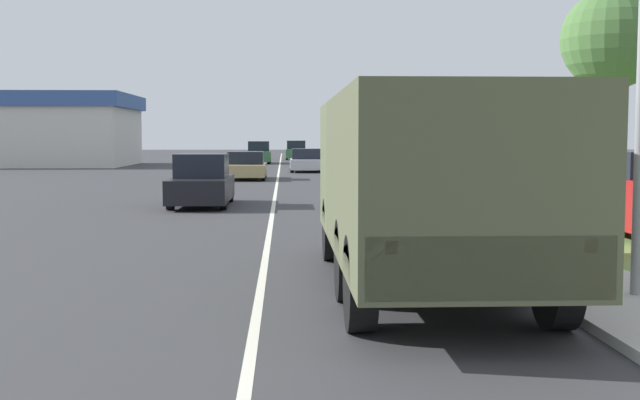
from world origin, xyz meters
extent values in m
plane|color=#38383A|center=(0.00, 40.00, 0.00)|extent=(180.00, 180.00, 0.00)
cube|color=silver|center=(0.00, 40.00, 0.00)|extent=(0.12, 120.00, 0.00)
cube|color=beige|center=(4.50, 40.00, 0.06)|extent=(1.80, 120.00, 0.12)
cube|color=#6B9347|center=(8.90, 40.00, 0.01)|extent=(7.00, 120.00, 0.02)
cube|color=#545B3D|center=(2.22, 13.26, 1.59)|extent=(2.44, 2.11, 2.08)
cube|color=#4C5138|center=(2.22, 9.49, 1.59)|extent=(2.44, 5.42, 2.09)
cube|color=#545B3D|center=(2.22, 6.83, 0.90)|extent=(2.32, 0.10, 0.60)
cube|color=red|center=(1.30, 6.81, 1.10)|extent=(0.12, 0.06, 0.12)
cube|color=red|center=(3.13, 6.81, 1.10)|extent=(0.12, 0.06, 0.12)
cylinder|color=black|center=(1.14, 13.15, 0.53)|extent=(0.30, 1.05, 1.05)
cylinder|color=black|center=(3.29, 13.15, 0.53)|extent=(0.30, 1.05, 1.05)
cylinder|color=black|center=(1.14, 8.14, 0.53)|extent=(0.30, 1.05, 1.05)
cylinder|color=black|center=(3.29, 8.14, 0.53)|extent=(0.30, 1.05, 1.05)
cylinder|color=black|center=(1.14, 9.77, 0.53)|extent=(0.30, 1.05, 1.05)
cylinder|color=black|center=(3.29, 9.77, 0.53)|extent=(0.30, 1.05, 1.05)
cube|color=black|center=(-2.18, 24.07, 0.52)|extent=(1.71, 4.35, 0.70)
cube|color=black|center=(-2.18, 24.15, 1.23)|extent=(1.51, 1.96, 0.71)
cylinder|color=black|center=(-2.93, 25.46, 0.32)|extent=(0.20, 0.64, 0.64)
cylinder|color=black|center=(-1.42, 25.46, 0.32)|extent=(0.20, 0.64, 0.64)
cylinder|color=black|center=(-2.93, 22.68, 0.32)|extent=(0.20, 0.64, 0.64)
cylinder|color=black|center=(-1.42, 22.68, 0.32)|extent=(0.20, 0.64, 0.64)
cube|color=tan|center=(-1.55, 39.26, 0.47)|extent=(1.94, 4.33, 0.58)
cube|color=black|center=(-1.55, 39.34, 1.06)|extent=(1.71, 1.95, 0.62)
cylinder|color=black|center=(-2.42, 40.64, 0.32)|extent=(0.20, 0.64, 0.64)
cylinder|color=black|center=(-0.68, 40.64, 0.32)|extent=(0.20, 0.64, 0.64)
cylinder|color=black|center=(-2.42, 37.87, 0.32)|extent=(0.20, 0.64, 0.64)
cylinder|color=black|center=(-0.68, 37.87, 0.32)|extent=(0.20, 0.64, 0.64)
cube|color=#B7BABF|center=(1.63, 47.59, 0.47)|extent=(1.89, 3.95, 0.59)
cube|color=black|center=(1.63, 47.67, 1.07)|extent=(1.67, 1.78, 0.62)
cylinder|color=black|center=(0.79, 48.86, 0.32)|extent=(0.20, 0.64, 0.64)
cylinder|color=black|center=(2.48, 48.86, 0.32)|extent=(0.20, 0.64, 0.64)
cylinder|color=black|center=(0.79, 46.33, 0.32)|extent=(0.20, 0.64, 0.64)
cylinder|color=black|center=(2.48, 46.33, 0.32)|extent=(0.20, 0.64, 0.64)
cube|color=#336B3D|center=(-1.67, 62.96, 0.57)|extent=(1.84, 4.87, 0.78)
cube|color=black|center=(-1.67, 63.06, 1.35)|extent=(1.62, 2.19, 0.78)
cylinder|color=black|center=(-2.48, 64.52, 0.32)|extent=(0.20, 0.64, 0.64)
cylinder|color=black|center=(-0.85, 64.52, 0.32)|extent=(0.20, 0.64, 0.64)
cylinder|color=black|center=(-2.48, 61.41, 0.32)|extent=(0.20, 0.64, 0.64)
cylinder|color=black|center=(-0.85, 61.41, 0.32)|extent=(0.20, 0.64, 0.64)
cube|color=#336B3D|center=(1.42, 73.27, 0.57)|extent=(1.89, 4.69, 0.78)
cube|color=black|center=(1.42, 73.37, 1.35)|extent=(1.67, 2.11, 0.78)
cylinder|color=black|center=(0.57, 74.77, 0.32)|extent=(0.20, 0.64, 0.64)
cylinder|color=black|center=(2.26, 74.77, 0.32)|extent=(0.20, 0.64, 0.64)
cylinder|color=black|center=(0.57, 71.77, 0.32)|extent=(0.20, 0.64, 0.64)
cylinder|color=black|center=(2.26, 71.77, 0.32)|extent=(0.20, 0.64, 0.64)
cylinder|color=black|center=(7.08, 16.23, 0.40)|extent=(0.24, 0.76, 0.76)
cylinder|color=brown|center=(8.72, 20.05, 1.95)|extent=(0.29, 0.29, 3.85)
sphere|color=#477038|center=(8.72, 20.05, 4.58)|extent=(2.58, 2.58, 2.58)
cube|color=beige|center=(-19.55, 58.97, 2.06)|extent=(17.02, 10.79, 4.13)
cube|color=#385693|center=(-19.55, 58.97, 4.64)|extent=(17.70, 11.22, 1.03)
camera|label=1|loc=(0.33, -0.35, 2.10)|focal=45.00mm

